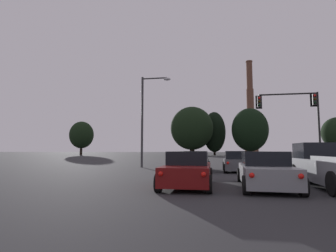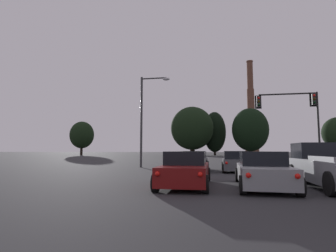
{
  "view_description": "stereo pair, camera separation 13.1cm",
  "coord_description": "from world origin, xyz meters",
  "px_view_note": "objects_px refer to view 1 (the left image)",
  "views": [
    {
      "loc": [
        -1.81,
        0.42,
        1.46
      ],
      "look_at": [
        -10.26,
        49.87,
        6.2
      ],
      "focal_mm": 28.0,
      "sensor_mm": 36.0,
      "label": 1
    },
    {
      "loc": [
        -1.68,
        0.44,
        1.46
      ],
      "look_at": [
        -10.26,
        49.87,
        6.2
      ],
      "focal_mm": 28.0,
      "sensor_mm": 36.0,
      "label": 2
    }
  ],
  "objects_px": {
    "sedan_center_lane_second": "(265,171)",
    "sedan_left_lane_front": "(196,162)",
    "sedan_left_lane_second": "(188,170)",
    "pickup_truck_right_lane_second": "(333,167)",
    "hatchback_center_lane_front": "(237,162)",
    "smokestack": "(251,116)",
    "traffic_light_overhead_right": "(298,110)",
    "street_lamp": "(147,111)"
  },
  "relations": [
    {
      "from": "sedan_center_lane_second",
      "to": "sedan_left_lane_front",
      "type": "xyz_separation_m",
      "value": [
        -3.25,
        8.17,
        0.0
      ]
    },
    {
      "from": "sedan_left_lane_second",
      "to": "sedan_left_lane_front",
      "type": "bearing_deg",
      "value": 91.15
    },
    {
      "from": "sedan_center_lane_second",
      "to": "sedan_left_lane_front",
      "type": "height_order",
      "value": "same"
    },
    {
      "from": "sedan_center_lane_second",
      "to": "sedan_left_lane_second",
      "type": "bearing_deg",
      "value": -178.67
    },
    {
      "from": "pickup_truck_right_lane_second",
      "to": "sedan_left_lane_front",
      "type": "bearing_deg",
      "value": 130.44
    },
    {
      "from": "hatchback_center_lane_front",
      "to": "smokestack",
      "type": "bearing_deg",
      "value": 82.79
    },
    {
      "from": "sedan_center_lane_second",
      "to": "hatchback_center_lane_front",
      "type": "relative_size",
      "value": 1.15
    },
    {
      "from": "hatchback_center_lane_front",
      "to": "traffic_light_overhead_right",
      "type": "relative_size",
      "value": 0.62
    },
    {
      "from": "sedan_center_lane_second",
      "to": "hatchback_center_lane_front",
      "type": "distance_m",
      "value": 8.02
    },
    {
      "from": "traffic_light_overhead_right",
      "to": "sedan_left_lane_second",
      "type": "bearing_deg",
      "value": -121.94
    },
    {
      "from": "sedan_left_lane_front",
      "to": "sedan_left_lane_second",
      "type": "height_order",
      "value": "same"
    },
    {
      "from": "hatchback_center_lane_front",
      "to": "traffic_light_overhead_right",
      "type": "bearing_deg",
      "value": 46.03
    },
    {
      "from": "sedan_center_lane_second",
      "to": "street_lamp",
      "type": "relative_size",
      "value": 0.59
    },
    {
      "from": "sedan_left_lane_front",
      "to": "hatchback_center_lane_front",
      "type": "xyz_separation_m",
      "value": [
        2.86,
        -0.16,
        -0.0
      ]
    },
    {
      "from": "smokestack",
      "to": "hatchback_center_lane_front",
      "type": "bearing_deg",
      "value": -98.37
    },
    {
      "from": "pickup_truck_right_lane_second",
      "to": "traffic_light_overhead_right",
      "type": "height_order",
      "value": "traffic_light_overhead_right"
    },
    {
      "from": "sedan_left_lane_second",
      "to": "sedan_center_lane_second",
      "type": "bearing_deg",
      "value": -1.47
    },
    {
      "from": "street_lamp",
      "to": "sedan_left_lane_front",
      "type": "bearing_deg",
      "value": -35.38
    },
    {
      "from": "hatchback_center_lane_front",
      "to": "street_lamp",
      "type": "bearing_deg",
      "value": 156.53
    },
    {
      "from": "sedan_center_lane_second",
      "to": "sedan_left_lane_front",
      "type": "bearing_deg",
      "value": 114.39
    },
    {
      "from": "sedan_center_lane_second",
      "to": "street_lamp",
      "type": "bearing_deg",
      "value": 127.09
    },
    {
      "from": "sedan_left_lane_front",
      "to": "street_lamp",
      "type": "height_order",
      "value": "street_lamp"
    },
    {
      "from": "hatchback_center_lane_front",
      "to": "pickup_truck_right_lane_second",
      "type": "xyz_separation_m",
      "value": [
        3.2,
        -7.26,
        0.14
      ]
    },
    {
      "from": "sedan_left_lane_front",
      "to": "smokestack",
      "type": "bearing_deg",
      "value": 79.4
    },
    {
      "from": "hatchback_center_lane_front",
      "to": "sedan_left_lane_second",
      "type": "xyz_separation_m",
      "value": [
        -2.68,
        -7.93,
        0.0
      ]
    },
    {
      "from": "sedan_center_lane_second",
      "to": "street_lamp",
      "type": "height_order",
      "value": "street_lamp"
    },
    {
      "from": "sedan_left_lane_front",
      "to": "sedan_left_lane_second",
      "type": "bearing_deg",
      "value": -89.89
    },
    {
      "from": "traffic_light_overhead_right",
      "to": "street_lamp",
      "type": "height_order",
      "value": "street_lamp"
    },
    {
      "from": "sedan_left_lane_second",
      "to": "street_lamp",
      "type": "bearing_deg",
      "value": 112.57
    },
    {
      "from": "street_lamp",
      "to": "sedan_left_lane_second",
      "type": "bearing_deg",
      "value": -67.31
    },
    {
      "from": "sedan_center_lane_second",
      "to": "pickup_truck_right_lane_second",
      "type": "distance_m",
      "value": 2.91
    },
    {
      "from": "pickup_truck_right_lane_second",
      "to": "street_lamp",
      "type": "xyz_separation_m",
      "value": [
        -10.62,
        10.66,
        4.15
      ]
    },
    {
      "from": "hatchback_center_lane_front",
      "to": "smokestack",
      "type": "distance_m",
      "value": 153.79
    },
    {
      "from": "sedan_center_lane_second",
      "to": "pickup_truck_right_lane_second",
      "type": "height_order",
      "value": "pickup_truck_right_lane_second"
    },
    {
      "from": "sedan_left_lane_second",
      "to": "pickup_truck_right_lane_second",
      "type": "xyz_separation_m",
      "value": [
        5.88,
        0.68,
        0.14
      ]
    },
    {
      "from": "sedan_left_lane_front",
      "to": "smokestack",
      "type": "height_order",
      "value": "smokestack"
    },
    {
      "from": "sedan_center_lane_second",
      "to": "pickup_truck_right_lane_second",
      "type": "bearing_deg",
      "value": 17.66
    },
    {
      "from": "sedan_center_lane_second",
      "to": "hatchback_center_lane_front",
      "type": "height_order",
      "value": "hatchback_center_lane_front"
    },
    {
      "from": "traffic_light_overhead_right",
      "to": "hatchback_center_lane_front",
      "type": "bearing_deg",
      "value": -135.13
    },
    {
      "from": "sedan_left_lane_second",
      "to": "smokestack",
      "type": "height_order",
      "value": "smokestack"
    },
    {
      "from": "sedan_left_lane_front",
      "to": "sedan_left_lane_second",
      "type": "relative_size",
      "value": 1.01
    },
    {
      "from": "sedan_left_lane_second",
      "to": "street_lamp",
      "type": "xyz_separation_m",
      "value": [
        -4.74,
        11.34,
        4.28
      ]
    }
  ]
}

